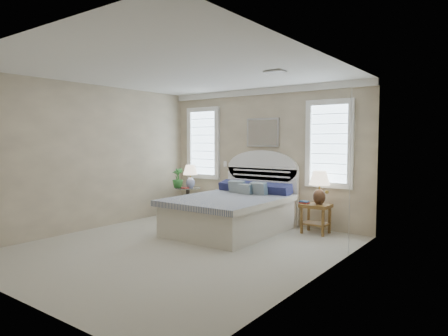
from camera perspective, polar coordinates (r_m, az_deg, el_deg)
floor at (r=6.34m, az=-6.32°, el=-11.27°), size 4.50×5.00×0.01m
ceiling at (r=6.20m, az=-6.52°, el=13.56°), size 4.50×5.00×0.01m
wall_back at (r=8.14m, az=5.64°, el=1.75°), size 4.50×0.02×2.70m
wall_left at (r=7.83m, az=-18.60°, el=1.47°), size 0.02×5.00×2.70m
wall_right at (r=4.89m, az=13.34°, el=0.18°), size 0.02×5.00×2.70m
crown_molding at (r=8.15m, az=5.55°, el=10.84°), size 4.50×0.08×0.12m
hvac_vent at (r=6.14m, az=7.27°, el=13.46°), size 0.30×0.20×0.02m
switch_plate at (r=8.66m, az=0.17°, el=0.58°), size 0.08×0.01×0.12m
window_left at (r=9.01m, az=-2.94°, el=3.57°), size 0.90×0.06×1.60m
window_right at (r=7.49m, az=14.82°, el=3.36°), size 0.90×0.06×1.60m
painting at (r=8.10m, az=5.51°, el=5.07°), size 0.74×0.04×0.58m
closet_door at (r=6.02m, az=17.62°, el=-0.63°), size 0.02×1.80×2.40m
bed at (r=7.37m, az=1.41°, el=-6.02°), size 1.72×2.28×1.47m
side_table_left at (r=8.84m, az=-5.19°, el=-4.35°), size 0.56×0.56×0.63m
nightstand_right at (r=7.34m, az=12.97°, el=-6.16°), size 0.50×0.40×0.53m
floor_pot at (r=8.77m, az=-5.82°, el=-5.65°), size 0.51×0.51×0.40m
lamp_left at (r=8.65m, az=-4.83°, el=-0.84°), size 0.40×0.40×0.51m
lamp_right at (r=7.26m, az=13.48°, el=-2.21°), size 0.49×0.49×0.60m
potted_plant at (r=8.74m, az=-6.61°, el=-1.43°), size 0.30×0.30×0.43m
books_left at (r=8.64m, az=-5.59°, el=-2.84°), size 0.18×0.15×0.02m
books_right at (r=7.34m, az=11.38°, el=-4.81°), size 0.18×0.14×0.04m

